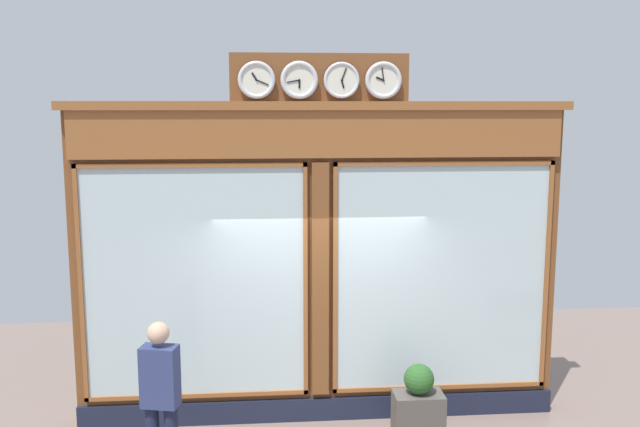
% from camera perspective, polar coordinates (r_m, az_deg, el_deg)
% --- Properties ---
extents(shop_facade, '(5.88, 0.42, 4.38)m').
position_cam_1_polar(shop_facade, '(8.30, -0.08, -3.93)').
color(shop_facade, brown).
rests_on(shop_facade, ground_plane).
extents(pedestrian, '(0.40, 0.30, 1.69)m').
position_cam_1_polar(pedestrian, '(7.32, -13.00, -14.39)').
color(pedestrian, '#191E38').
rests_on(pedestrian, ground_plane).
extents(planter_box, '(0.56, 0.36, 0.59)m').
position_cam_1_polar(planter_box, '(8.23, 8.08, -16.36)').
color(planter_box, '#4C4742').
rests_on(planter_box, ground_plane).
extents(planter_shrub, '(0.34, 0.34, 0.34)m').
position_cam_1_polar(planter_shrub, '(8.04, 8.16, -13.35)').
color(planter_shrub, '#285623').
rests_on(planter_shrub, planter_box).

